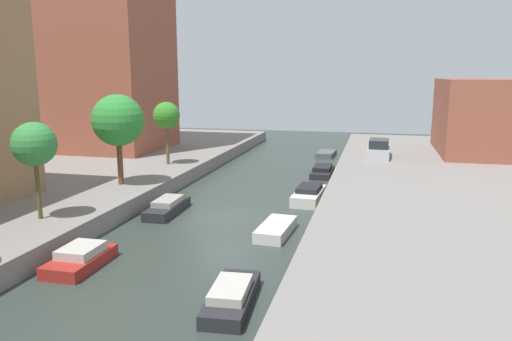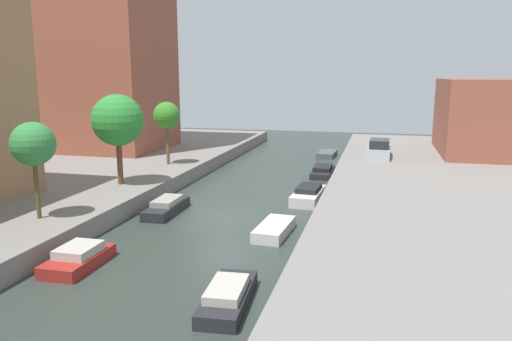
% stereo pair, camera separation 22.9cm
% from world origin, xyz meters
% --- Properties ---
extents(ground_plane, '(84.00, 84.00, 0.00)m').
position_xyz_m(ground_plane, '(0.00, 0.00, 0.00)').
color(ground_plane, '#2D3833').
extents(apartment_tower_far, '(10.00, 9.36, 24.62)m').
position_xyz_m(apartment_tower_far, '(-16.00, 15.48, 13.31)').
color(apartment_tower_far, brown).
rests_on(apartment_tower_far, quay_left).
extents(low_block_right, '(10.00, 11.13, 6.29)m').
position_xyz_m(low_block_right, '(18.00, 20.67, 4.15)').
color(low_block_right, brown).
rests_on(low_block_right, quay_right).
extents(street_tree_1, '(2.04, 2.04, 4.57)m').
position_xyz_m(street_tree_1, '(-7.41, -5.38, 4.52)').
color(street_tree_1, brown).
rests_on(street_tree_1, quay_left).
extents(street_tree_2, '(3.13, 3.13, 5.53)m').
position_xyz_m(street_tree_2, '(-7.41, 2.18, 4.93)').
color(street_tree_2, brown).
rests_on(street_tree_2, quay_left).
extents(street_tree_3, '(2.00, 2.00, 4.69)m').
position_xyz_m(street_tree_3, '(-7.41, 9.24, 4.64)').
color(street_tree_3, brown).
rests_on(street_tree_3, quay_left).
extents(parked_car, '(1.85, 4.43, 1.50)m').
position_xyz_m(parked_car, '(8.03, 16.43, 1.62)').
color(parked_car, '#B7B7BC').
rests_on(parked_car, quay_right).
extents(moored_boat_left_2, '(1.66, 3.26, 0.87)m').
position_xyz_m(moored_boat_left_2, '(-3.61, -8.01, 0.36)').
color(moored_boat_left_2, maroon).
rests_on(moored_boat_left_2, ground_plane).
extents(moored_boat_left_3, '(1.45, 4.00, 0.84)m').
position_xyz_m(moored_boat_left_3, '(-3.43, 0.11, 0.36)').
color(moored_boat_left_3, '#232328').
rests_on(moored_boat_left_3, ground_plane).
extents(moored_boat_right_1, '(1.66, 3.93, 0.78)m').
position_xyz_m(moored_boat_right_1, '(3.31, -9.75, 0.33)').
color(moored_boat_right_1, '#232328').
rests_on(moored_boat_right_1, ground_plane).
extents(moored_boat_right_2, '(1.56, 3.45, 0.54)m').
position_xyz_m(moored_boat_right_2, '(3.26, -2.09, 0.27)').
color(moored_boat_right_2, beige).
rests_on(moored_boat_right_2, ground_plane).
extents(moored_boat_right_3, '(1.74, 4.14, 0.93)m').
position_xyz_m(moored_boat_right_3, '(3.93, 4.73, 0.40)').
color(moored_boat_right_3, beige).
rests_on(moored_boat_right_3, ground_plane).
extents(moored_boat_right_4, '(1.51, 4.28, 0.77)m').
position_xyz_m(moored_boat_right_4, '(3.87, 12.82, 0.32)').
color(moored_boat_right_4, '#232328').
rests_on(moored_boat_right_4, ground_plane).
extents(moored_boat_right_5, '(1.74, 3.30, 0.46)m').
position_xyz_m(moored_boat_right_5, '(3.22, 21.75, 0.23)').
color(moored_boat_right_5, '#4C5156').
rests_on(moored_boat_right_5, ground_plane).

